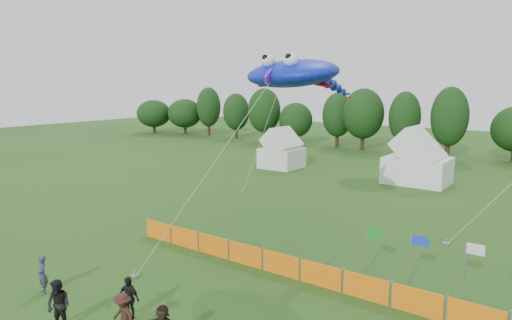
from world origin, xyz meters
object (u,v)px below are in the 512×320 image
Objects in this scene: stingray_kite at (296,74)px; spectator_c at (123,316)px; tent_left at (282,152)px; tent_right at (418,162)px; spectator_d at (129,298)px; barrier_fence at (321,275)px; spectator_b at (59,305)px; spectator_a at (42,275)px.

spectator_c is at bearing -89.86° from stingray_kite.
tent_left is 0.26× the size of stingray_kite.
tent_right reaches higher than tent_left.
spectator_d is (-1.45, -29.30, -1.05)m from tent_right.
barrier_fence is 9.78m from stingray_kite.
tent_left is at bearing 90.22° from spectator_b.
barrier_fence is at bearing 48.59° from spectator_d.
tent_right is 2.87× the size of spectator_b.
spectator_d is (-4.39, -6.47, 0.30)m from barrier_fence.
stingray_kite is (-3.49, 3.54, 8.43)m from barrier_fence.
tent_left is 30.97m from spectator_d.
barrier_fence is (2.93, -22.83, -1.35)m from tent_right.
tent_right is at bearing 97.32° from barrier_fence.
tent_right reaches higher than barrier_fence.
tent_right is 23.06m from barrier_fence.
spectator_b is (3.15, -1.17, 0.10)m from spectator_a.
spectator_c is (-3.46, -7.44, 0.30)m from barrier_fence.
spectator_a is (-8.87, -7.23, 0.30)m from barrier_fence.
spectator_b is at bearing -124.22° from barrier_fence.
stingray_kite is at bearing 134.59° from barrier_fence.
tent_left is 2.32× the size of spectator_d.
barrier_fence is at bearing -82.68° from tent_right.
tent_right is 3.24× the size of spectator_d.
stingray_kite is at bearing 77.59° from spectator_d.
spectator_d is at bearing -95.16° from stingray_kite.
barrier_fence is at bearing -45.41° from stingray_kite.
tent_left is 0.71× the size of tent_right.
spectator_b is 0.13× the size of stingray_kite.
stingray_kite reaches higher than spectator_d.
tent_left reaches higher than spectator_c.
spectator_a and spectator_d have the same top height.
spectator_d is 0.11× the size of stingray_kite.
barrier_fence is 13.65× the size of spectator_d.
tent_right is 3.24× the size of spectator_a.
tent_right is at bearing 102.82° from spectator_a.
tent_left is 2.05× the size of spectator_b.
barrier_fence is 11.45m from spectator_a.
spectator_a reaches higher than barrier_fence.
tent_left reaches higher than spectator_d.
tent_right reaches higher than spectator_c.
spectator_b is 14.55m from stingray_kite.
spectator_a is at bearing -140.81° from barrier_fence.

